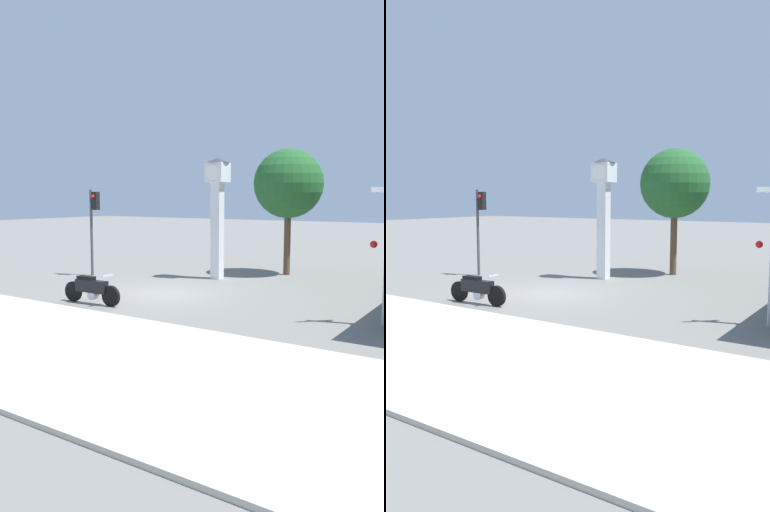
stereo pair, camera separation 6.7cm
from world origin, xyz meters
The scene contains 6 objects.
ground_plane centered at (0.00, 0.00, 0.00)m, with size 120.00×120.00×0.00m, color slate.
sidewalk_strip centered at (0.00, -6.69, 0.05)m, with size 36.00×6.00×0.10m.
motorcycle centered at (-0.90, -2.69, 0.49)m, with size 2.33×0.50×1.03m.
clock_tower centered at (-0.11, 4.12, 3.38)m, with size 0.99×0.99×5.20m.
traffic_light centered at (-5.19, 1.80, 2.68)m, with size 0.50×0.35×3.88m.
street_tree centered at (1.95, 6.91, 4.13)m, with size 3.13×3.13×5.72m.
Camera 2 is at (10.96, -14.35, 3.48)m, focal length 35.00 mm.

